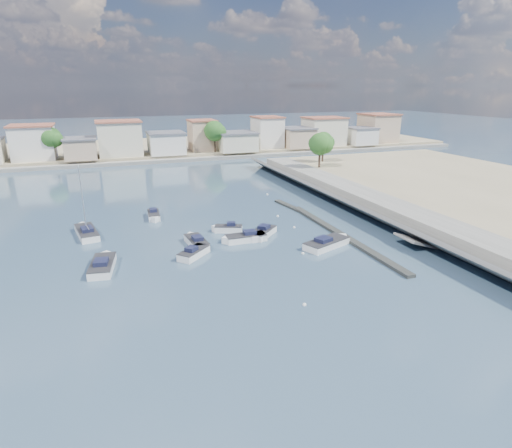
{
  "coord_description": "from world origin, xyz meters",
  "views": [
    {
      "loc": [
        -19.98,
        -33.07,
        17.68
      ],
      "look_at": [
        -2.71,
        14.09,
        1.4
      ],
      "focal_mm": 30.0,
      "sensor_mm": 36.0,
      "label": 1
    }
  ],
  "objects": [
    {
      "name": "mooring_buoys",
      "position": [
        2.38,
        12.98,
        0.05
      ],
      "size": [
        12.93,
        37.17,
        0.34
      ],
      "color": "white",
      "rests_on": "ground"
    },
    {
      "name": "motorboat_f",
      "position": [
        -5.78,
        16.43,
        0.38
      ],
      "size": [
        3.85,
        2.54,
        1.48
      ],
      "color": "white",
      "rests_on": "ground"
    },
    {
      "name": "far_town",
      "position": [
        10.71,
        76.92,
        4.93
      ],
      "size": [
        113.01,
        12.8,
        8.35
      ],
      "color": "beige",
      "rests_on": "far_shore_land"
    },
    {
      "name": "motorboat_a",
      "position": [
        -10.5,
        13.18,
        0.38
      ],
      "size": [
        2.16,
        5.13,
        1.48
      ],
      "color": "white",
      "rests_on": "ground"
    },
    {
      "name": "motorboat_g",
      "position": [
        -13.76,
        25.45,
        0.38
      ],
      "size": [
        1.79,
        4.53,
        1.48
      ],
      "color": "white",
      "rests_on": "ground"
    },
    {
      "name": "shore_trees",
      "position": [
        8.34,
        68.11,
        6.22
      ],
      "size": [
        74.56,
        38.32,
        7.92
      ],
      "color": "#38281E",
      "rests_on": "ground"
    },
    {
      "name": "motorboat_b",
      "position": [
        -11.36,
        9.8,
        0.38
      ],
      "size": [
        4.07,
        3.96,
        1.48
      ],
      "color": "white",
      "rests_on": "ground"
    },
    {
      "name": "seawall_walkway",
      "position": [
        18.5,
        13.0,
        0.9
      ],
      "size": [
        5.0,
        90.0,
        1.8
      ],
      "primitive_type": "cube",
      "color": "slate",
      "rests_on": "ground"
    },
    {
      "name": "motorboat_c",
      "position": [
        -4.9,
        12.37,
        0.38
      ],
      "size": [
        5.39,
        1.93,
        1.48
      ],
      "color": "white",
      "rests_on": "ground"
    },
    {
      "name": "ground",
      "position": [
        0.0,
        40.0,
        0.0
      ],
      "size": [
        400.0,
        400.0,
        0.0
      ],
      "primitive_type": "plane",
      "color": "#283B50",
      "rests_on": "ground"
    },
    {
      "name": "motorboat_e",
      "position": [
        -20.85,
        9.75,
        0.38
      ],
      "size": [
        2.98,
        6.15,
        1.48
      ],
      "color": "white",
      "rests_on": "ground"
    },
    {
      "name": "far_shore_quay",
      "position": [
        0.0,
        71.0,
        0.4
      ],
      "size": [
        160.0,
        2.5,
        0.8
      ],
      "primitive_type": "cube",
      "color": "slate",
      "rests_on": "ground"
    },
    {
      "name": "motorboat_d",
      "position": [
        -2.32,
        13.19,
        0.38
      ],
      "size": [
        4.64,
        4.57,
        1.48
      ],
      "color": "white",
      "rests_on": "ground"
    },
    {
      "name": "sailboat",
      "position": [
        -22.53,
        21.2,
        0.41
      ],
      "size": [
        3.11,
        6.95,
        9.0
      ],
      "color": "white",
      "rests_on": "ground"
    },
    {
      "name": "far_shore_land",
      "position": [
        0.0,
        92.0,
        0.7
      ],
      "size": [
        160.0,
        40.0,
        1.4
      ],
      "primitive_type": "cube",
      "color": "gray",
      "rests_on": "ground"
    },
    {
      "name": "breakwater",
      "position": [
        6.9,
        12.69,
        0.17
      ],
      "size": [
        2.0,
        31.02,
        0.35
      ],
      "color": "black",
      "rests_on": "ground"
    },
    {
      "name": "motorboat_h",
      "position": [
        3.75,
        7.46,
        0.38
      ],
      "size": [
        6.46,
        4.25,
        1.48
      ],
      "color": "white",
      "rests_on": "ground"
    }
  ]
}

